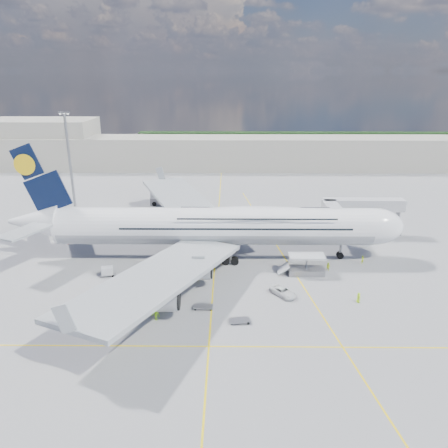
{
  "coord_description": "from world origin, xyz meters",
  "views": [
    {
      "loc": [
        2.57,
        -70.53,
        35.45
      ],
      "look_at": [
        1.79,
        8.0,
        7.88
      ],
      "focal_mm": 35.0,
      "sensor_mm": 36.0,
      "label": 1
    }
  ],
  "objects_px": {
    "catering_truck_inner": "(206,227)",
    "airliner": "(216,225)",
    "crew_van": "(358,298)",
    "dolly_nose_far": "(240,320)",
    "cone_wing_left_inner": "(155,240)",
    "crew_tug": "(156,314)",
    "cone_wing_left_outer": "(163,222)",
    "catering_truck_outer": "(164,197)",
    "dolly_row_b": "(107,271)",
    "cone_nose": "(343,243)",
    "cargo_loader": "(305,267)",
    "dolly_row_a": "(95,304)",
    "service_van": "(283,292)",
    "jet_bridge": "(352,209)",
    "dolly_row_c": "(125,293)",
    "crew_wing": "(155,272)",
    "crew_nose": "(363,260)",
    "cone_wing_right_outer": "(136,315)",
    "dolly_back": "(123,302)",
    "dolly_nose_near": "(203,306)",
    "light_mast": "(70,159)",
    "cone_wing_right_inner": "(167,284)",
    "cone_tail": "(68,243)",
    "baggage_tug": "(141,301)",
    "crew_loader": "(328,267)"
  },
  "relations": [
    {
      "from": "catering_truck_inner",
      "to": "airliner",
      "type": "bearing_deg",
      "value": -105.47
    },
    {
      "from": "crew_van",
      "to": "dolly_nose_far",
      "type": "bearing_deg",
      "value": 87.64
    },
    {
      "from": "dolly_nose_far",
      "to": "cone_wing_left_inner",
      "type": "height_order",
      "value": "cone_wing_left_inner"
    },
    {
      "from": "crew_tug",
      "to": "cone_wing_left_outer",
      "type": "relative_size",
      "value": 4.02
    },
    {
      "from": "catering_truck_outer",
      "to": "dolly_row_b",
      "type": "bearing_deg",
      "value": -93.5
    },
    {
      "from": "airliner",
      "to": "cone_nose",
      "type": "xyz_separation_m",
      "value": [
        27.36,
        7.75,
        -6.59
      ]
    },
    {
      "from": "crew_tug",
      "to": "cone_nose",
      "type": "relative_size",
      "value": 3.42
    },
    {
      "from": "cargo_loader",
      "to": "dolly_row_a",
      "type": "height_order",
      "value": "cargo_loader"
    },
    {
      "from": "dolly_nose_far",
      "to": "cone_wing_left_inner",
      "type": "bearing_deg",
      "value": 111.71
    },
    {
      "from": "service_van",
      "to": "jet_bridge",
      "type": "bearing_deg",
      "value": 18.14
    },
    {
      "from": "cargo_loader",
      "to": "catering_truck_outer",
      "type": "bearing_deg",
      "value": 126.39
    },
    {
      "from": "dolly_row_c",
      "to": "crew_wing",
      "type": "relative_size",
      "value": 2.37
    },
    {
      "from": "cargo_loader",
      "to": "dolly_row_a",
      "type": "xyz_separation_m",
      "value": [
        -34.98,
        -13.61,
        -0.13
      ]
    },
    {
      "from": "crew_van",
      "to": "catering_truck_outer",
      "type": "bearing_deg",
      "value": 15.82
    },
    {
      "from": "crew_nose",
      "to": "crew_wing",
      "type": "distance_m",
      "value": 40.06
    },
    {
      "from": "cargo_loader",
      "to": "dolly_row_c",
      "type": "height_order",
      "value": "cargo_loader"
    },
    {
      "from": "cone_wing_left_outer",
      "to": "cone_wing_right_outer",
      "type": "xyz_separation_m",
      "value": [
        2.24,
        -43.72,
        0.03
      ]
    },
    {
      "from": "dolly_row_a",
      "to": "dolly_row_b",
      "type": "distance_m",
      "value": 12.31
    },
    {
      "from": "dolly_back",
      "to": "dolly_nose_near",
      "type": "height_order",
      "value": "dolly_nose_near"
    },
    {
      "from": "light_mast",
      "to": "crew_van",
      "type": "height_order",
      "value": "light_mast"
    },
    {
      "from": "dolly_row_b",
      "to": "crew_van",
      "type": "distance_m",
      "value": 44.16
    },
    {
      "from": "cone_wing_right_inner",
      "to": "crew_nose",
      "type": "bearing_deg",
      "value": 14.64
    },
    {
      "from": "dolly_back",
      "to": "cone_wing_right_inner",
      "type": "bearing_deg",
      "value": 55.51
    },
    {
      "from": "cargo_loader",
      "to": "service_van",
      "type": "relative_size",
      "value": 1.72
    },
    {
      "from": "light_mast",
      "to": "dolly_row_c",
      "type": "bearing_deg",
      "value": -63.7
    },
    {
      "from": "service_van",
      "to": "crew_van",
      "type": "distance_m",
      "value": 12.11
    },
    {
      "from": "catering_truck_inner",
      "to": "cone_tail",
      "type": "xyz_separation_m",
      "value": [
        -29.7,
        -6.16,
        -1.58
      ]
    },
    {
      "from": "dolly_nose_near",
      "to": "crew_nose",
      "type": "height_order",
      "value": "crew_nose"
    },
    {
      "from": "airliner",
      "to": "dolly_row_c",
      "type": "bearing_deg",
      "value": -131.04
    },
    {
      "from": "crew_wing",
      "to": "cone_wing_left_outer",
      "type": "bearing_deg",
      "value": 35.82
    },
    {
      "from": "dolly_row_a",
      "to": "airliner",
      "type": "bearing_deg",
      "value": 70.77
    },
    {
      "from": "cargo_loader",
      "to": "dolly_nose_near",
      "type": "bearing_deg",
      "value": -144.83
    },
    {
      "from": "light_mast",
      "to": "baggage_tug",
      "type": "xyz_separation_m",
      "value": [
        28.69,
        -54.31,
        -12.36
      ]
    },
    {
      "from": "catering_truck_inner",
      "to": "crew_nose",
      "type": "xyz_separation_m",
      "value": [
        31.17,
        -15.7,
        -1.05
      ]
    },
    {
      "from": "light_mast",
      "to": "dolly_back",
      "type": "height_order",
      "value": "light_mast"
    },
    {
      "from": "service_van",
      "to": "cone_wing_left_outer",
      "type": "distance_m",
      "value": 44.72
    },
    {
      "from": "crew_van",
      "to": "cone_nose",
      "type": "distance_m",
      "value": 25.83
    },
    {
      "from": "dolly_nose_far",
      "to": "catering_truck_outer",
      "type": "distance_m",
      "value": 63.73
    },
    {
      "from": "catering_truck_outer",
      "to": "service_van",
      "type": "height_order",
      "value": "catering_truck_outer"
    },
    {
      "from": "crew_loader",
      "to": "cone_wing_right_inner",
      "type": "relative_size",
      "value": 2.67
    },
    {
      "from": "dolly_nose_near",
      "to": "cone_wing_left_outer",
      "type": "bearing_deg",
      "value": 111.51
    },
    {
      "from": "light_mast",
      "to": "service_van",
      "type": "distance_m",
      "value": 73.44
    },
    {
      "from": "dolly_nose_far",
      "to": "crew_tug",
      "type": "height_order",
      "value": "crew_tug"
    },
    {
      "from": "jet_bridge",
      "to": "cone_nose",
      "type": "height_order",
      "value": "jet_bridge"
    },
    {
      "from": "crew_van",
      "to": "cone_wing_right_outer",
      "type": "relative_size",
      "value": 3.16
    },
    {
      "from": "crew_wing",
      "to": "cone_wing_left_inner",
      "type": "bearing_deg",
      "value": 39.13
    },
    {
      "from": "crew_van",
      "to": "crew_loader",
      "type": "bearing_deg",
      "value": -8.77
    },
    {
      "from": "light_mast",
      "to": "crew_tug",
      "type": "distance_m",
      "value": 67.59
    },
    {
      "from": "airliner",
      "to": "jet_bridge",
      "type": "xyz_separation_m",
      "value": [
        29.55,
        10.94,
        -0.02
      ]
    },
    {
      "from": "crew_van",
      "to": "cone_wing_left_inner",
      "type": "relative_size",
      "value": 3.25
    }
  ]
}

